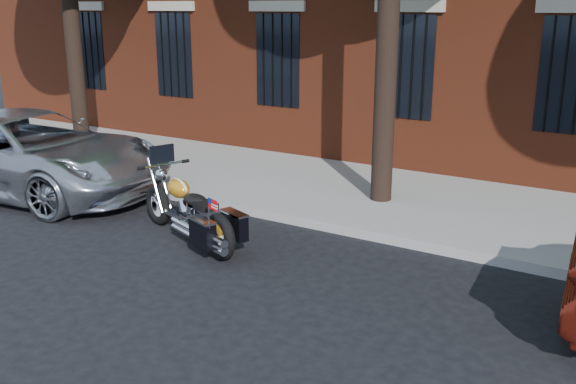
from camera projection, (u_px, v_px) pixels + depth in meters
The scene contains 5 objects.
ground at pixel (262, 255), 8.99m from camera, with size 120.00×120.00×0.00m, color black.
curb at pixel (311, 222), 10.09m from camera, with size 40.00×0.16×0.15m, color gray.
sidewalk at pixel (363, 194), 11.62m from camera, with size 40.00×3.60×0.15m, color gray.
motorcycle at pixel (191, 214), 9.29m from camera, with size 2.41×1.35×1.33m.
car_silver at pixel (29, 153), 11.79m from camera, with size 2.50×5.42×1.51m, color #A8ABB2.
Camera 1 is at (4.75, -6.92, 3.35)m, focal length 40.00 mm.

